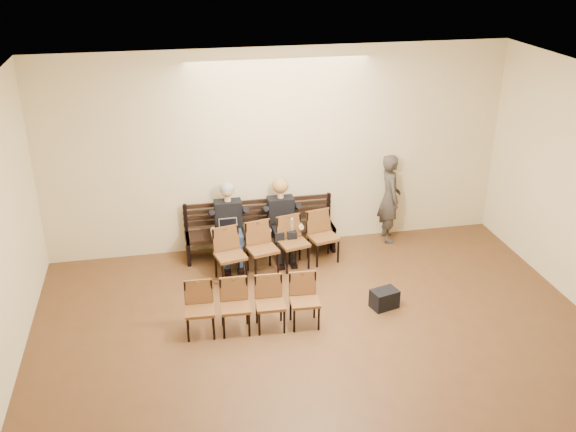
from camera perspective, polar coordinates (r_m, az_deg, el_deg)
name	(u,v)px	position (r m, az deg, el deg)	size (l,w,h in m)	color
room_walls	(352,203)	(6.88, 5.71, 1.17)	(8.02, 10.01, 3.51)	beige
bench	(261,242)	(11.19, -2.43, -2.29)	(2.60, 0.90, 0.45)	black
seated_man	(229,223)	(10.82, -5.25, -0.66)	(0.57, 0.78, 1.36)	black
seated_woman	(282,221)	(10.96, -0.56, -0.43)	(0.55, 0.77, 1.29)	black
laptop	(229,235)	(10.69, -5.24, -1.70)	(0.31, 0.24, 0.22)	silver
water_bottle	(292,231)	(10.78, 0.34, -1.36)	(0.07, 0.07, 0.22)	silver
bag	(384,299)	(9.79, 8.56, -7.28)	(0.39, 0.27, 0.29)	black
passerby	(390,192)	(11.56, 9.06, 2.16)	(0.68, 0.45, 1.87)	#36312C
chair_row_front	(278,246)	(10.55, -0.87, -2.72)	(2.12, 0.48, 0.87)	brown
chair_row_back	(253,306)	(9.07, -3.15, -8.00)	(1.88, 0.42, 0.77)	brown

